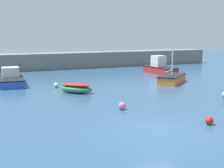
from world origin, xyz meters
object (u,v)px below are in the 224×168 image
at_px(cabin_cruiser_white, 160,68).
at_px(mooring_buoy_red, 209,121).
at_px(mooring_buoy_white, 56,85).
at_px(rowboat_with_red_cover, 76,88).
at_px(mooring_buoy_pink, 122,106).
at_px(sailboat_short_mast, 172,79).
at_px(motorboat_with_cabin, 11,79).

distance_m(cabin_cruiser_white, mooring_buoy_red, 21.20).
bearing_deg(mooring_buoy_white, rowboat_with_red_cover, -73.74).
bearing_deg(cabin_cruiser_white, mooring_buoy_red, -31.10).
distance_m(mooring_buoy_red, mooring_buoy_white, 15.36).
distance_m(rowboat_with_red_cover, mooring_buoy_white, 3.30).
bearing_deg(mooring_buoy_pink, cabin_cruiser_white, 50.90).
bearing_deg(mooring_buoy_red, mooring_buoy_white, 108.69).
bearing_deg(cabin_cruiser_white, rowboat_with_red_cover, -64.90).
height_order(cabin_cruiser_white, mooring_buoy_white, cabin_cruiser_white).
xyz_separation_m(cabin_cruiser_white, mooring_buoy_pink, (-11.73, -14.43, -0.45)).
bearing_deg(sailboat_short_mast, mooring_buoy_white, 129.49).
xyz_separation_m(sailboat_short_mast, mooring_buoy_pink, (-9.02, -7.80, -0.17)).
bearing_deg(motorboat_with_cabin, rowboat_with_red_cover, 37.67).
distance_m(sailboat_short_mast, mooring_buoy_red, 14.05).
xyz_separation_m(rowboat_with_red_cover, mooring_buoy_red, (4.00, -11.39, -0.18)).
relative_size(sailboat_short_mast, mooring_buoy_red, 9.63).
bearing_deg(mooring_buoy_pink, mooring_buoy_red, -59.10).
distance_m(rowboat_with_red_cover, cabin_cruiser_white, 15.06).
bearing_deg(cabin_cruiser_white, sailboat_short_mast, -28.65).
relative_size(sailboat_short_mast, mooring_buoy_white, 10.32).
xyz_separation_m(motorboat_with_cabin, mooring_buoy_white, (3.56, -3.11, -0.32)).
height_order(sailboat_short_mast, mooring_buoy_red, sailboat_short_mast).
relative_size(cabin_cruiser_white, mooring_buoy_white, 11.82).
bearing_deg(mooring_buoy_pink, sailboat_short_mast, 40.83).
xyz_separation_m(rowboat_with_red_cover, cabin_cruiser_white, (12.83, 7.89, 0.29)).
xyz_separation_m(sailboat_short_mast, cabin_cruiser_white, (2.70, 6.63, 0.28)).
relative_size(cabin_cruiser_white, mooring_buoy_red, 11.03).
height_order(motorboat_with_cabin, mooring_buoy_pink, motorboat_with_cabin).
bearing_deg(rowboat_with_red_cover, sailboat_short_mast, 52.44).
height_order(motorboat_with_cabin, mooring_buoy_red, motorboat_with_cabin).
relative_size(sailboat_short_mast, mooring_buoy_pink, 8.95).
height_order(rowboat_with_red_cover, motorboat_with_cabin, motorboat_with_cabin).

